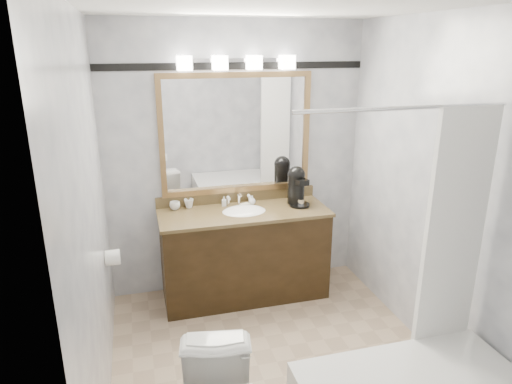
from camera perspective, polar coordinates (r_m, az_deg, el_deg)
room at (r=3.05m, az=2.97°, el=-1.73°), size 2.42×2.62×2.52m
vanity at (r=4.27m, az=-1.47°, el=-7.51°), size 1.53×0.58×0.97m
mirror at (r=4.19m, az=-2.46°, el=7.23°), size 1.40×0.04×1.10m
vanity_light_bar at (r=4.06m, az=-2.40°, el=15.90°), size 1.02×0.14×0.12m
accent_stripe at (r=4.13m, az=-2.61°, el=15.47°), size 2.40×0.01×0.06m
tp_roll at (r=3.75m, az=-17.48°, el=-7.81°), size 0.11×0.12×0.12m
coffee_maker at (r=4.24m, az=5.10°, el=0.87°), size 0.19×0.24×0.37m
cup_left at (r=4.20m, az=-10.11°, el=-1.70°), size 0.12×0.12×0.07m
cup_right at (r=4.22m, az=-8.39°, el=-1.41°), size 0.11×0.11×0.08m
soap_bottle_a at (r=4.23m, az=-4.01°, el=-1.18°), size 0.05×0.05×0.09m
soap_bottle_b at (r=4.27m, az=-0.49°, el=-1.00°), size 0.07×0.07×0.08m
soap_bar at (r=4.22m, az=-1.40°, el=-1.62°), size 0.10×0.08×0.03m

